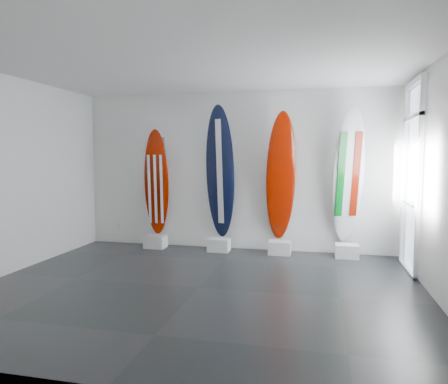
% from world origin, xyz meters
% --- Properties ---
extents(floor, '(6.00, 6.00, 0.00)m').
position_xyz_m(floor, '(0.00, 0.00, 0.00)').
color(floor, black).
rests_on(floor, ground).
extents(ceiling, '(6.00, 6.00, 0.00)m').
position_xyz_m(ceiling, '(0.00, 0.00, 3.00)').
color(ceiling, white).
rests_on(ceiling, wall_back).
extents(wall_back, '(6.00, 0.00, 6.00)m').
position_xyz_m(wall_back, '(0.00, 2.50, 1.50)').
color(wall_back, white).
rests_on(wall_back, ground).
extents(wall_front, '(6.00, 0.00, 6.00)m').
position_xyz_m(wall_front, '(0.00, -2.50, 1.50)').
color(wall_front, white).
rests_on(wall_front, ground).
extents(wall_left, '(0.00, 5.00, 5.00)m').
position_xyz_m(wall_left, '(-3.00, 0.00, 1.50)').
color(wall_left, white).
rests_on(wall_left, ground).
extents(wall_right, '(0.00, 5.00, 5.00)m').
position_xyz_m(wall_right, '(3.00, 0.00, 1.50)').
color(wall_right, white).
rests_on(wall_right, ground).
extents(display_block_usa, '(0.40, 0.30, 0.24)m').
position_xyz_m(display_block_usa, '(-1.52, 2.18, 0.12)').
color(display_block_usa, white).
rests_on(display_block_usa, floor).
extents(surfboard_usa, '(0.54, 0.43, 2.07)m').
position_xyz_m(surfboard_usa, '(-1.52, 2.28, 1.27)').
color(surfboard_usa, '#770F00').
rests_on(surfboard_usa, display_block_usa).
extents(display_block_navy, '(0.40, 0.30, 0.24)m').
position_xyz_m(display_block_navy, '(-0.24, 2.18, 0.12)').
color(display_block_navy, white).
rests_on(display_block_navy, floor).
extents(surfboard_navy, '(0.60, 0.37, 2.50)m').
position_xyz_m(surfboard_navy, '(-0.24, 2.28, 1.49)').
color(surfboard_navy, black).
rests_on(surfboard_navy, display_block_navy).
extents(display_block_swiss, '(0.40, 0.30, 0.24)m').
position_xyz_m(display_block_swiss, '(0.89, 2.18, 0.12)').
color(display_block_swiss, white).
rests_on(display_block_swiss, floor).
extents(surfboard_swiss, '(0.63, 0.56, 2.35)m').
position_xyz_m(surfboard_swiss, '(0.89, 2.28, 1.41)').
color(surfboard_swiss, '#770F00').
rests_on(surfboard_swiss, display_block_swiss).
extents(display_block_italy, '(0.40, 0.30, 0.24)m').
position_xyz_m(display_block_italy, '(2.07, 2.18, 0.12)').
color(display_block_italy, white).
rests_on(display_block_italy, floor).
extents(surfboard_italy, '(0.66, 0.58, 2.44)m').
position_xyz_m(surfboard_italy, '(2.07, 2.28, 1.46)').
color(surfboard_italy, silver).
rests_on(surfboard_italy, display_block_italy).
extents(wall_outlet, '(0.09, 0.02, 0.13)m').
position_xyz_m(wall_outlet, '(-2.45, 2.48, 0.35)').
color(wall_outlet, silver).
rests_on(wall_outlet, wall_back).
extents(glass_door, '(0.12, 1.16, 2.85)m').
position_xyz_m(glass_door, '(2.97, 1.55, 1.43)').
color(glass_door, white).
rests_on(glass_door, floor).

